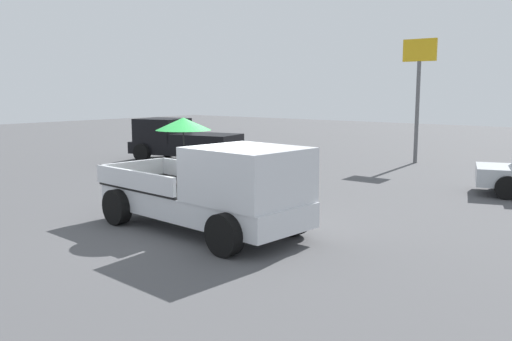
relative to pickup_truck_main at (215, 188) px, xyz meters
The scene contains 4 objects.
ground_plane 1.08m from the pickup_truck_main, behind, with size 80.00×80.00×0.00m, color #4C4C4F.
pickup_truck_main is the anchor object (origin of this frame).
pickup_truck_red 12.21m from the pickup_truck_main, 139.53° to the left, with size 5.08×2.96×1.80m.
motel_sign 13.84m from the pickup_truck_main, 94.88° to the left, with size 1.40×0.16×5.08m.
Camera 1 is at (8.07, -8.25, 3.00)m, focal length 38.03 mm.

